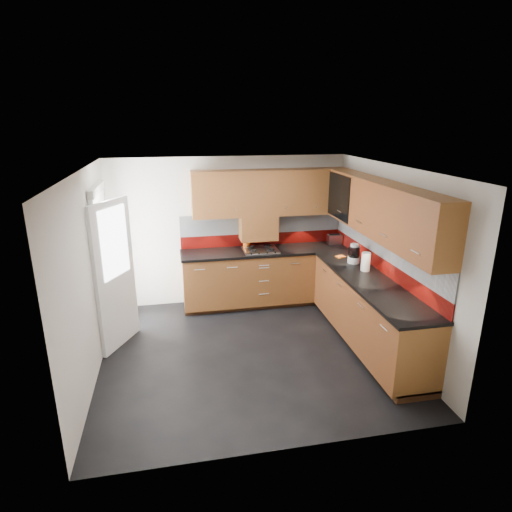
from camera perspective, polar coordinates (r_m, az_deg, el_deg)
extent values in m
cube|color=black|center=(5.83, -0.85, -12.71)|extent=(4.00, 3.80, 0.02)
cube|color=white|center=(5.05, -0.98, 12.12)|extent=(4.00, 3.80, 0.10)
cube|color=beige|center=(7.06, -3.60, 3.43)|extent=(4.00, 0.08, 2.64)
cube|color=beige|center=(3.67, 4.35, -10.73)|extent=(4.00, 0.08, 2.64)
cube|color=beige|center=(5.35, -21.85, -2.64)|extent=(0.08, 3.80, 2.64)
cube|color=beige|center=(5.96, 17.77, -0.14)|extent=(0.08, 3.80, 2.64)
cube|color=#5B2B14|center=(7.05, 1.33, -2.74)|extent=(2.70, 0.60, 0.95)
cube|color=brown|center=(5.98, 14.68, -7.26)|extent=(0.60, 2.60, 0.95)
cube|color=#3A2010|center=(7.24, 1.25, -5.81)|extent=(2.70, 0.54, 0.10)
cube|color=#3A2010|center=(6.18, 14.63, -10.80)|extent=(0.54, 2.60, 0.10)
cube|color=black|center=(6.89, 1.29, 0.69)|extent=(2.72, 0.62, 0.04)
cube|color=black|center=(5.79, 15.02, -3.35)|extent=(0.62, 2.60, 0.04)
cube|color=maroon|center=(7.14, 0.86, 2.30)|extent=(2.70, 0.02, 0.20)
cube|color=#B7BDC1|center=(7.07, 0.87, 4.41)|extent=(2.70, 0.02, 0.34)
cube|color=maroon|center=(6.15, 16.32, -1.03)|extent=(0.02, 3.20, 0.20)
cube|color=#B7BDC1|center=(6.07, 16.54, 1.38)|extent=(0.02, 3.20, 0.34)
cube|color=#5B2B14|center=(6.85, 1.99, 8.47)|extent=(2.50, 0.33, 0.72)
cube|color=brown|center=(5.74, 16.39, 5.93)|extent=(0.33, 2.87, 0.72)
cube|color=silver|center=(6.68, 1.05, 6.41)|extent=(1.80, 0.01, 0.16)
cube|color=silver|center=(5.67, 14.78, 3.76)|extent=(0.01, 2.00, 0.16)
cube|color=#5B2B14|center=(6.92, 0.32, 3.84)|extent=(0.60, 0.33, 0.40)
cube|color=black|center=(6.59, 10.94, 7.79)|extent=(0.01, 0.80, 0.66)
cube|color=#FFD18C|center=(6.71, 13.41, 7.81)|extent=(0.01, 0.76, 0.64)
cube|color=black|center=(6.65, 12.35, 7.97)|extent=(0.29, 0.76, 0.01)
cylinder|color=black|center=(6.41, 13.29, 8.46)|extent=(0.07, 0.07, 0.16)
cylinder|color=black|center=(6.54, 12.75, 8.68)|extent=(0.07, 0.07, 0.16)
cylinder|color=white|center=(6.68, 12.24, 8.89)|extent=(0.07, 0.07, 0.16)
cylinder|color=black|center=(6.82, 11.74, 9.10)|extent=(0.07, 0.07, 0.16)
cube|color=white|center=(6.23, -19.56, -1.31)|extent=(0.06, 0.95, 2.04)
cube|color=white|center=(5.88, -18.25, -2.50)|extent=(0.42, 0.73, 1.98)
cube|color=white|center=(5.74, -18.38, 1.74)|extent=(0.28, 0.50, 0.90)
cube|color=silver|center=(6.86, 0.57, 0.86)|extent=(0.55, 0.48, 0.02)
torus|color=black|center=(6.72, -0.42, 0.71)|extent=(0.12, 0.12, 0.02)
torus|color=black|center=(6.77, 1.96, 0.85)|extent=(0.12, 0.12, 0.02)
torus|color=black|center=(6.93, -0.78, 1.26)|extent=(0.12, 0.12, 0.02)
torus|color=black|center=(6.99, 1.53, 1.39)|extent=(0.12, 0.12, 0.02)
cube|color=black|center=(6.64, 0.98, 0.37)|extent=(0.42, 0.04, 0.02)
cylinder|color=orange|center=(7.00, -1.28, 1.75)|extent=(0.12, 0.12, 0.15)
cylinder|color=brown|center=(6.97, -1.28, 3.22)|extent=(0.06, 0.02, 0.29)
cylinder|color=brown|center=(6.97, -1.22, 3.14)|extent=(0.05, 0.04, 0.27)
cylinder|color=brown|center=(6.97, -1.34, 3.29)|extent=(0.06, 0.02, 0.31)
cylinder|color=brown|center=(6.97, -1.16, 3.05)|extent=(0.03, 0.05, 0.25)
cylinder|color=brown|center=(6.97, -1.42, 3.16)|extent=(0.04, 0.04, 0.28)
cube|color=silver|center=(7.30, 10.44, 2.19)|extent=(0.23, 0.15, 0.16)
cube|color=black|center=(7.28, 10.48, 2.83)|extent=(0.18, 0.02, 0.01)
cube|color=black|center=(7.31, 10.38, 2.90)|extent=(0.18, 0.02, 0.01)
cylinder|color=white|center=(6.41, 12.87, -0.48)|extent=(0.17, 0.17, 0.10)
cylinder|color=black|center=(6.37, 12.95, 0.58)|extent=(0.16, 0.16, 0.15)
cylinder|color=white|center=(6.35, 13.01, 1.41)|extent=(0.11, 0.11, 0.04)
cylinder|color=white|center=(6.09, 14.43, -0.74)|extent=(0.15, 0.15, 0.26)
cube|color=orange|center=(6.64, 11.19, -0.08)|extent=(0.16, 0.14, 0.01)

